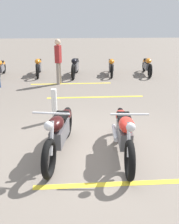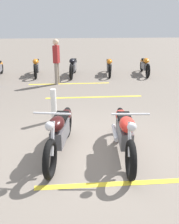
% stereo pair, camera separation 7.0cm
% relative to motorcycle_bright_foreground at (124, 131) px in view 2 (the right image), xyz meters
% --- Properties ---
extents(ground_plane, '(60.00, 60.00, 0.00)m').
position_rel_motorcycle_bright_foreground_xyz_m(ground_plane, '(0.07, 0.61, -0.46)').
color(ground_plane, slate).
extents(motorcycle_bright_foreground, '(2.23, 0.62, 1.04)m').
position_rel_motorcycle_bright_foreground_xyz_m(motorcycle_bright_foreground, '(0.00, 0.00, 0.00)').
color(motorcycle_bright_foreground, black).
rests_on(motorcycle_bright_foreground, ground).
extents(motorcycle_dark_foreground, '(2.21, 0.68, 1.04)m').
position_rel_motorcycle_bright_foreground_xyz_m(motorcycle_dark_foreground, '(0.13, 1.22, 0.00)').
color(motorcycle_dark_foreground, black).
rests_on(motorcycle_dark_foreground, ground).
extents(motorcycle_row_far_left, '(2.08, 0.37, 0.78)m').
position_rel_motorcycle_bright_foreground_xyz_m(motorcycle_row_far_left, '(7.31, -2.51, -0.04)').
color(motorcycle_row_far_left, black).
rests_on(motorcycle_row_far_left, ground).
extents(motorcycle_row_left, '(2.00, 0.37, 0.76)m').
position_rel_motorcycle_bright_foreground_xyz_m(motorcycle_row_left, '(7.37, -0.86, -0.05)').
color(motorcycle_row_left, black).
rests_on(motorcycle_row_left, ground).
extents(motorcycle_row_center, '(2.19, 0.43, 0.83)m').
position_rel_motorcycle_bright_foreground_xyz_m(motorcycle_row_center, '(7.24, 0.80, -0.01)').
color(motorcycle_row_center, black).
rests_on(motorcycle_row_center, ground).
extents(motorcycle_row_right, '(2.08, 0.30, 0.78)m').
position_rel_motorcycle_bright_foreground_xyz_m(motorcycle_row_right, '(7.49, 2.46, -0.04)').
color(motorcycle_row_right, black).
rests_on(motorcycle_row_right, ground).
extents(bystander_secondary, '(0.30, 0.26, 1.73)m').
position_rel_motorcycle_bright_foreground_xyz_m(bystander_secondary, '(5.73, 1.47, 0.51)').
color(bystander_secondary, gray).
rests_on(bystander_secondary, ground).
extents(bollard_post, '(0.14, 0.14, 0.84)m').
position_rel_motorcycle_bright_foreground_xyz_m(bollard_post, '(1.80, 1.42, -0.04)').
color(bollard_post, white).
rests_on(bollard_post, ground).
extents(parking_stripe_near, '(0.13, 3.20, 0.01)m').
position_rel_motorcycle_bright_foreground_xyz_m(parking_stripe_near, '(-0.98, 0.01, -0.46)').
color(parking_stripe_near, yellow).
rests_on(parking_stripe_near, ground).
extents(parking_stripe_mid, '(0.13, 3.20, 0.01)m').
position_rel_motorcycle_bright_foreground_xyz_m(parking_stripe_mid, '(3.80, 0.19, -0.46)').
color(parking_stripe_mid, yellow).
rests_on(parking_stripe_mid, ground).
extents(parking_stripe_far, '(0.13, 3.20, 0.01)m').
position_rel_motorcycle_bright_foreground_xyz_m(parking_stripe_far, '(5.73, 1.00, -0.46)').
color(parking_stripe_far, yellow).
rests_on(parking_stripe_far, ground).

